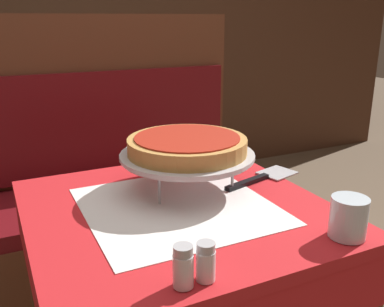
% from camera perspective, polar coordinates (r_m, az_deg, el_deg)
% --- Properties ---
extents(dining_table_front, '(0.73, 0.73, 0.73)m').
position_cam_1_polar(dining_table_front, '(1.14, -1.91, -11.74)').
color(dining_table_front, red).
rests_on(dining_table_front, ground_plane).
extents(dining_table_rear, '(0.70, 0.70, 0.73)m').
position_cam_1_polar(dining_table_rear, '(2.52, -15.77, 4.12)').
color(dining_table_rear, '#1E6B33').
rests_on(dining_table_rear, ground_plane).
extents(booth_bench, '(1.33, 0.50, 1.20)m').
position_cam_1_polar(booth_bench, '(1.91, -11.54, -8.65)').
color(booth_bench, brown).
rests_on(booth_bench, ground_plane).
extents(back_wall_panel, '(6.00, 0.04, 2.40)m').
position_cam_1_polar(back_wall_panel, '(3.01, -19.04, 17.00)').
color(back_wall_panel, '#4C2D1E').
rests_on(back_wall_panel, ground_plane).
extents(pizza_pan_stand, '(0.37, 0.37, 0.10)m').
position_cam_1_polar(pizza_pan_stand, '(1.16, -0.64, -0.41)').
color(pizza_pan_stand, '#ADADB2').
rests_on(pizza_pan_stand, dining_table_front).
extents(deep_dish_pizza, '(0.32, 0.32, 0.05)m').
position_cam_1_polar(deep_dish_pizza, '(1.15, -0.65, 1.16)').
color(deep_dish_pizza, '#C68E47').
rests_on(deep_dish_pizza, pizza_pan_stand).
extents(pizza_server, '(0.27, 0.12, 0.01)m').
position_cam_1_polar(pizza_server, '(1.28, 9.31, -3.18)').
color(pizza_server, '#BCBCC1').
rests_on(pizza_server, dining_table_front).
extents(water_glass_near, '(0.08, 0.08, 0.09)m').
position_cam_1_polar(water_glass_near, '(0.99, 20.14, -8.00)').
color(water_glass_near, silver).
rests_on(water_glass_near, dining_table_front).
extents(salt_shaker, '(0.04, 0.04, 0.08)m').
position_cam_1_polar(salt_shaker, '(0.77, -1.19, -14.84)').
color(salt_shaker, silver).
rests_on(salt_shaker, dining_table_front).
extents(pepper_shaker, '(0.04, 0.04, 0.07)m').
position_cam_1_polar(pepper_shaker, '(0.79, 1.85, -14.23)').
color(pepper_shaker, silver).
rests_on(pepper_shaker, dining_table_front).
extents(condiment_caddy, '(0.13, 0.13, 0.15)m').
position_cam_1_polar(condiment_caddy, '(2.58, -15.93, 7.47)').
color(condiment_caddy, black).
rests_on(condiment_caddy, dining_table_rear).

